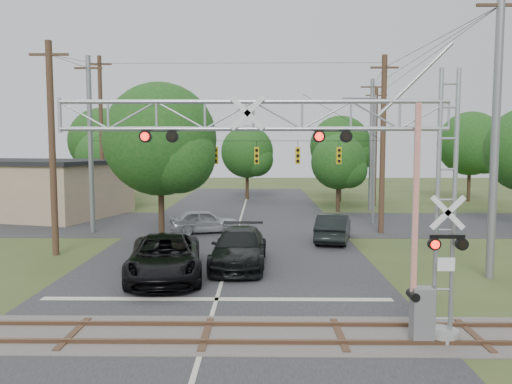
{
  "coord_description": "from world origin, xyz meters",
  "views": [
    {
      "loc": [
        1.67,
        -12.48,
        5.62
      ],
      "look_at": [
        1.44,
        7.5,
        3.83
      ],
      "focal_mm": 35.0,
      "sensor_mm": 36.0,
      "label": 1
    }
  ],
  "objects_px": {
    "pickup_black": "(165,257)",
    "commercial_building": "(4,187)",
    "sedan_silver": "(205,221)",
    "traffic_signal_span": "(250,147)",
    "car_dark": "(239,248)",
    "crossing_gantry": "(328,175)",
    "streetlight": "(372,152)"
  },
  "relations": [
    {
      "from": "pickup_black",
      "to": "commercial_building",
      "type": "bearing_deg",
      "value": 122.04
    },
    {
      "from": "sedan_silver",
      "to": "commercial_building",
      "type": "height_order",
      "value": "commercial_building"
    },
    {
      "from": "traffic_signal_span",
      "to": "car_dark",
      "type": "distance_m",
      "value": 10.43
    },
    {
      "from": "sedan_silver",
      "to": "crossing_gantry",
      "type": "bearing_deg",
      "value": -178.69
    },
    {
      "from": "traffic_signal_span",
      "to": "sedan_silver",
      "type": "height_order",
      "value": "traffic_signal_span"
    },
    {
      "from": "car_dark",
      "to": "commercial_building",
      "type": "relative_size",
      "value": 0.28
    },
    {
      "from": "car_dark",
      "to": "commercial_building",
      "type": "xyz_separation_m",
      "value": [
        -20.75,
        18.49,
        1.42
      ]
    },
    {
      "from": "sedan_silver",
      "to": "commercial_building",
      "type": "xyz_separation_m",
      "value": [
        -18.04,
        9.21,
        1.53
      ]
    },
    {
      "from": "traffic_signal_span",
      "to": "car_dark",
      "type": "bearing_deg",
      "value": -91.87
    },
    {
      "from": "crossing_gantry",
      "to": "pickup_black",
      "type": "relative_size",
      "value": 1.75
    },
    {
      "from": "crossing_gantry",
      "to": "car_dark",
      "type": "distance_m",
      "value": 10.33
    },
    {
      "from": "traffic_signal_span",
      "to": "commercial_building",
      "type": "distance_m",
      "value": 23.22
    },
    {
      "from": "car_dark",
      "to": "sedan_silver",
      "type": "relative_size",
      "value": 1.34
    },
    {
      "from": "crossing_gantry",
      "to": "streetlight",
      "type": "xyz_separation_m",
      "value": [
        6.17,
        22.51,
        0.41
      ]
    },
    {
      "from": "car_dark",
      "to": "commercial_building",
      "type": "distance_m",
      "value": 27.83
    },
    {
      "from": "pickup_black",
      "to": "commercial_building",
      "type": "relative_size",
      "value": 0.31
    },
    {
      "from": "sedan_silver",
      "to": "streetlight",
      "type": "distance_m",
      "value": 13.29
    },
    {
      "from": "sedan_silver",
      "to": "streetlight",
      "type": "height_order",
      "value": "streetlight"
    },
    {
      "from": "car_dark",
      "to": "streetlight",
      "type": "xyz_separation_m",
      "value": [
        9.1,
        13.42,
        4.36
      ]
    },
    {
      "from": "pickup_black",
      "to": "sedan_silver",
      "type": "relative_size",
      "value": 1.45
    },
    {
      "from": "pickup_black",
      "to": "car_dark",
      "type": "bearing_deg",
      "value": 26.11
    },
    {
      "from": "commercial_building",
      "to": "pickup_black",
      "type": "bearing_deg",
      "value": -34.13
    },
    {
      "from": "crossing_gantry",
      "to": "sedan_silver",
      "type": "height_order",
      "value": "crossing_gantry"
    },
    {
      "from": "car_dark",
      "to": "sedan_silver",
      "type": "bearing_deg",
      "value": 108.01
    },
    {
      "from": "traffic_signal_span",
      "to": "commercial_building",
      "type": "relative_size",
      "value": 0.9
    },
    {
      "from": "crossing_gantry",
      "to": "streetlight",
      "type": "distance_m",
      "value": 23.34
    },
    {
      "from": "car_dark",
      "to": "sedan_silver",
      "type": "height_order",
      "value": "car_dark"
    },
    {
      "from": "car_dark",
      "to": "traffic_signal_span",
      "type": "bearing_deg",
      "value": 89.88
    },
    {
      "from": "pickup_black",
      "to": "streetlight",
      "type": "relative_size",
      "value": 0.7
    },
    {
      "from": "streetlight",
      "to": "commercial_building",
      "type": "bearing_deg",
      "value": 170.36
    },
    {
      "from": "pickup_black",
      "to": "sedan_silver",
      "type": "xyz_separation_m",
      "value": [
        0.4,
        11.43,
        -0.14
      ]
    },
    {
      "from": "car_dark",
      "to": "streetlight",
      "type": "relative_size",
      "value": 0.65
    }
  ]
}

